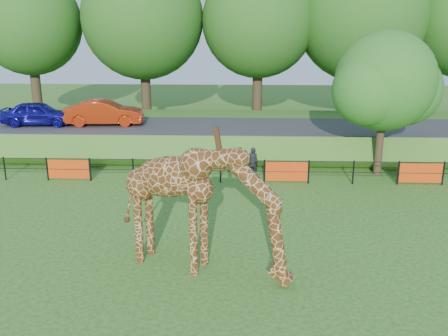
# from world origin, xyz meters

# --- Properties ---
(ground) EXTENTS (90.00, 90.00, 0.00)m
(ground) POSITION_xyz_m (0.00, 0.00, 0.00)
(ground) COLOR #285715
(ground) RESTS_ON ground
(giraffe) EXTENTS (5.38, 2.91, 3.85)m
(giraffe) POSITION_xyz_m (-0.10, -0.38, 1.93)
(giraffe) COLOR #502A10
(giraffe) RESTS_ON ground
(perimeter_fence) EXTENTS (28.07, 0.10, 1.10)m
(perimeter_fence) POSITION_xyz_m (0.00, 8.00, 0.55)
(perimeter_fence) COLOR black
(perimeter_fence) RESTS_ON ground
(embankment) EXTENTS (40.00, 9.00, 1.30)m
(embankment) POSITION_xyz_m (0.00, 15.50, 0.65)
(embankment) COLOR #285715
(embankment) RESTS_ON ground
(road) EXTENTS (40.00, 5.00, 0.12)m
(road) POSITION_xyz_m (0.00, 14.00, 1.36)
(road) COLOR #2C2C2F
(road) RESTS_ON embankment
(car_blue) EXTENTS (4.04, 1.78, 1.35)m
(car_blue) POSITION_xyz_m (-10.58, 13.74, 2.10)
(car_blue) COLOR #171294
(car_blue) RESTS_ON road
(car_red) EXTENTS (4.43, 1.88, 1.42)m
(car_red) POSITION_xyz_m (-6.85, 13.96, 2.13)
(car_red) COLOR #B42A0C
(car_red) RESTS_ON road
(visitor) EXTENTS (0.51, 0.34, 1.39)m
(visitor) POSITION_xyz_m (1.49, 9.11, 0.69)
(visitor) COLOR black
(visitor) RESTS_ON ground
(tree_east) EXTENTS (5.40, 4.71, 6.76)m
(tree_east) POSITION_xyz_m (7.60, 9.63, 4.28)
(tree_east) COLOR black
(tree_east) RESTS_ON ground
(bg_tree_line) EXTENTS (37.30, 8.80, 11.82)m
(bg_tree_line) POSITION_xyz_m (1.89, 22.00, 7.19)
(bg_tree_line) COLOR black
(bg_tree_line) RESTS_ON ground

